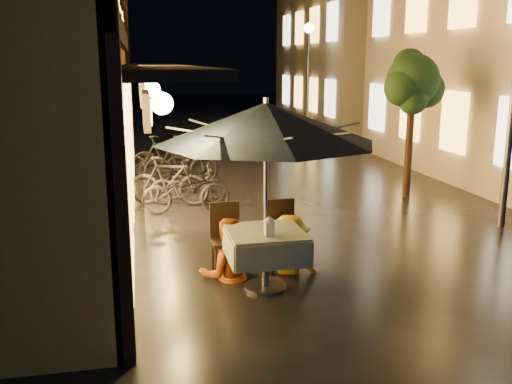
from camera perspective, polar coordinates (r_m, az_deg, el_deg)
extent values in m
plane|color=black|center=(7.96, 13.51, -8.68)|extent=(90.00, 90.00, 0.00)
cube|color=black|center=(10.67, -13.32, 14.86)|extent=(0.12, 11.00, 0.35)
cube|color=black|center=(10.66, -10.03, 12.05)|extent=(1.20, 10.50, 0.12)
cube|color=#FFB64C|center=(7.31, -12.90, 0.90)|extent=(0.10, 2.20, 2.40)
cube|color=#FFB64C|center=(10.76, -12.63, 4.72)|extent=(0.10, 2.20, 2.40)
cube|color=#FFB64C|center=(14.24, -12.49, 6.68)|extent=(0.10, 2.20, 2.40)
cube|color=#FFB64C|center=(14.12, 19.17, 6.63)|extent=(0.10, 1.00, 1.40)
cube|color=#FFB64C|center=(16.04, 15.16, 7.57)|extent=(0.10, 1.00, 1.40)
cube|color=#FFB64C|center=(16.04, 15.77, 17.57)|extent=(0.10, 1.00, 1.40)
cube|color=#FFB64C|center=(18.02, 12.00, 8.29)|extent=(0.10, 1.00, 1.40)
cube|color=#FFB64C|center=(18.02, 12.44, 17.19)|extent=(0.10, 1.00, 1.40)
cube|color=#B5A98E|center=(26.91, 12.19, 14.01)|extent=(7.00, 10.00, 7.00)
cube|color=#FFB64C|center=(22.11, 7.40, 9.28)|extent=(0.10, 1.00, 1.40)
cube|color=#FFB64C|center=(22.11, 7.62, 16.54)|extent=(0.10, 1.00, 1.40)
cube|color=#FFB64C|center=(24.20, 5.69, 9.64)|extent=(0.10, 1.00, 1.40)
cube|color=#FFB64C|center=(24.20, 5.84, 16.27)|extent=(0.10, 1.00, 1.40)
cube|color=#FFB64C|center=(26.30, 4.24, 9.93)|extent=(0.10, 1.00, 1.40)
cube|color=#FFB64C|center=(26.30, 4.35, 16.03)|extent=(0.10, 1.00, 1.40)
cube|color=#FFB64C|center=(28.42, 3.01, 10.17)|extent=(0.10, 1.00, 1.40)
cube|color=#FFB64C|center=(28.42, 3.08, 15.82)|extent=(0.10, 1.00, 1.40)
cylinder|color=black|center=(12.64, 15.04, 4.41)|extent=(0.16, 0.16, 2.20)
sphere|color=black|center=(12.52, 15.42, 10.75)|extent=(1.10, 1.10, 1.10)
sphere|color=black|center=(12.78, 16.58, 9.82)|extent=(0.80, 0.80, 0.80)
sphere|color=black|center=(12.26, 14.43, 10.07)|extent=(0.76, 0.76, 0.76)
sphere|color=black|center=(12.80, 15.09, 12.16)|extent=(0.70, 0.70, 0.70)
sphere|color=black|center=(12.27, 15.42, 8.84)|extent=(0.60, 0.60, 0.60)
cylinder|color=#59595E|center=(10.72, 24.23, 7.10)|extent=(0.12, 0.12, 4.00)
cylinder|color=#59595E|center=(21.60, 5.19, 10.58)|extent=(0.12, 0.12, 4.00)
sphere|color=beige|center=(21.62, 5.31, 16.02)|extent=(0.36, 0.36, 0.36)
cylinder|color=#59595E|center=(7.40, 0.95, -7.00)|extent=(0.10, 0.10, 0.72)
cylinder|color=#59595E|center=(7.53, 0.94, -9.43)|extent=(0.56, 0.56, 0.04)
cube|color=#336340|center=(7.28, 0.96, -4.11)|extent=(0.95, 0.95, 0.06)
cube|color=#336340|center=(7.44, 4.54, -5.09)|extent=(0.04, 0.95, 0.33)
cube|color=#336340|center=(7.24, -2.73, -5.58)|extent=(0.04, 0.95, 0.33)
cube|color=#336340|center=(7.77, 0.19, -4.27)|extent=(0.95, 0.04, 0.33)
cube|color=#336340|center=(6.89, 1.83, -6.56)|extent=(0.95, 0.04, 0.33)
cylinder|color=#59595E|center=(7.17, 0.98, -1.06)|extent=(0.05, 0.05, 2.30)
cone|color=black|center=(7.00, 1.01, 6.92)|extent=(2.78, 2.78, 0.50)
cylinder|color=#59595E|center=(6.97, 1.02, 8.96)|extent=(0.06, 0.06, 0.12)
cube|color=black|center=(7.91, -2.92, -5.00)|extent=(0.42, 0.42, 0.05)
cube|color=black|center=(8.01, -3.16, -2.89)|extent=(0.42, 0.04, 0.55)
cylinder|color=black|center=(7.79, -4.02, -7.12)|extent=(0.04, 0.04, 0.43)
cylinder|color=black|center=(7.84, -1.39, -6.96)|extent=(0.04, 0.04, 0.43)
cylinder|color=black|center=(8.13, -4.36, -6.27)|extent=(0.04, 0.04, 0.43)
cylinder|color=black|center=(8.18, -1.85, -6.11)|extent=(0.04, 0.04, 0.43)
cube|color=black|center=(8.06, 2.72, -4.64)|extent=(0.42, 0.42, 0.05)
cube|color=black|center=(8.17, 2.41, -2.58)|extent=(0.42, 0.04, 0.55)
cylinder|color=black|center=(7.93, 1.76, -6.73)|extent=(0.04, 0.04, 0.43)
cylinder|color=black|center=(8.02, 4.28, -6.54)|extent=(0.04, 0.04, 0.43)
cylinder|color=black|center=(8.26, 1.18, -5.91)|extent=(0.04, 0.04, 0.43)
cylinder|color=black|center=(8.34, 3.60, -5.74)|extent=(0.04, 0.04, 0.43)
cube|color=white|center=(7.05, 1.34, -3.66)|extent=(0.11, 0.11, 0.18)
cube|color=#FFD88C|center=(7.05, 1.34, -3.74)|extent=(0.07, 0.07, 0.12)
cone|color=white|center=(7.02, 1.34, -2.68)|extent=(0.16, 0.16, 0.07)
imported|color=#BB5112|center=(7.67, -2.93, -2.77)|extent=(0.79, 0.62, 1.62)
imported|color=#FFB312|center=(7.90, 3.40, -2.49)|extent=(1.13, 0.83, 1.57)
imported|color=black|center=(11.06, -7.01, 0.13)|extent=(1.70, 0.60, 0.89)
imported|color=black|center=(11.72, -8.68, 1.08)|extent=(1.73, 0.99, 1.00)
imported|color=black|center=(11.77, -6.79, 0.76)|extent=(1.64, 0.75, 0.83)
imported|color=black|center=(13.64, -7.49, 2.92)|extent=(1.79, 0.60, 1.06)
imported|color=black|center=(14.80, -9.91, 3.13)|extent=(1.60, 0.73, 0.81)
imported|color=black|center=(14.73, -9.13, 3.61)|extent=(1.83, 1.00, 1.06)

